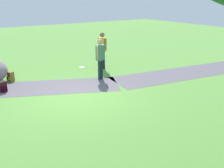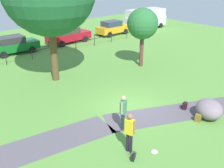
{
  "view_description": "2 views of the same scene",
  "coord_description": "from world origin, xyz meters",
  "px_view_note": "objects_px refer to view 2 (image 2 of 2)",
  "views": [
    {
      "loc": [
        3.97,
        8.07,
        3.5
      ],
      "look_at": [
        -0.62,
        1.29,
        0.75
      ],
      "focal_mm": 42.54,
      "sensor_mm": 36.0,
      "label": 1
    },
    {
      "loc": [
        -9.94,
        -9.79,
        7.25
      ],
      "look_at": [
        -0.56,
        0.83,
        1.28
      ],
      "focal_mm": 45.32,
      "sensor_mm": 36.0,
      "label": 2
    }
  ],
  "objects_px": {
    "parked_wagon_silver": "(13,45)",
    "parked_suv_orange": "(113,28)",
    "parked_compact_green": "(68,35)",
    "frisbee_on_grass": "(155,152)",
    "backpack_by_boulder": "(198,118)",
    "handbag_on_grass": "(133,157)",
    "man_near_boulder": "(123,110)",
    "young_tree_near_path": "(143,24)",
    "lawn_boulder": "(209,109)",
    "woman_with_handbag": "(130,130)",
    "delivery_van": "(146,18)",
    "spare_backpack_on_lawn": "(185,106)"
  },
  "relations": [
    {
      "from": "young_tree_near_path",
      "to": "parked_suv_orange",
      "type": "distance_m",
      "value": 11.25
    },
    {
      "from": "woman_with_handbag",
      "to": "frisbee_on_grass",
      "type": "bearing_deg",
      "value": -43.68
    },
    {
      "from": "backpack_by_boulder",
      "to": "delivery_van",
      "type": "xyz_separation_m",
      "value": [
        15.1,
        17.32,
        1.07
      ]
    },
    {
      "from": "parked_wagon_silver",
      "to": "parked_suv_orange",
      "type": "bearing_deg",
      "value": -1.34
    },
    {
      "from": "delivery_van",
      "to": "spare_backpack_on_lawn",
      "type": "bearing_deg",
      "value": -132.02
    },
    {
      "from": "lawn_boulder",
      "to": "parked_wagon_silver",
      "type": "height_order",
      "value": "parked_wagon_silver"
    },
    {
      "from": "parked_compact_green",
      "to": "frisbee_on_grass",
      "type": "bearing_deg",
      "value": -112.59
    },
    {
      "from": "delivery_van",
      "to": "parked_suv_orange",
      "type": "bearing_deg",
      "value": -179.32
    },
    {
      "from": "lawn_boulder",
      "to": "man_near_boulder",
      "type": "height_order",
      "value": "man_near_boulder"
    },
    {
      "from": "lawn_boulder",
      "to": "backpack_by_boulder",
      "type": "height_order",
      "value": "lawn_boulder"
    },
    {
      "from": "man_near_boulder",
      "to": "parked_compact_green",
      "type": "relative_size",
      "value": 0.39
    },
    {
      "from": "man_near_boulder",
      "to": "parked_wagon_silver",
      "type": "relative_size",
      "value": 0.42
    },
    {
      "from": "handbag_on_grass",
      "to": "delivery_van",
      "type": "height_order",
      "value": "delivery_van"
    },
    {
      "from": "lawn_boulder",
      "to": "handbag_on_grass",
      "type": "bearing_deg",
      "value": 178.35
    },
    {
      "from": "backpack_by_boulder",
      "to": "parked_suv_orange",
      "type": "height_order",
      "value": "parked_suv_orange"
    },
    {
      "from": "woman_with_handbag",
      "to": "man_near_boulder",
      "type": "xyz_separation_m",
      "value": [
        1.02,
        1.45,
        -0.03
      ]
    },
    {
      "from": "handbag_on_grass",
      "to": "backpack_by_boulder",
      "type": "bearing_deg",
      "value": -0.36
    },
    {
      "from": "backpack_by_boulder",
      "to": "delivery_van",
      "type": "relative_size",
      "value": 0.08
    },
    {
      "from": "backpack_by_boulder",
      "to": "spare_backpack_on_lawn",
      "type": "relative_size",
      "value": 1.0
    },
    {
      "from": "young_tree_near_path",
      "to": "parked_wagon_silver",
      "type": "height_order",
      "value": "young_tree_near_path"
    },
    {
      "from": "handbag_on_grass",
      "to": "delivery_van",
      "type": "bearing_deg",
      "value": 41.3
    },
    {
      "from": "woman_with_handbag",
      "to": "frisbee_on_grass",
      "type": "distance_m",
      "value": 1.5
    },
    {
      "from": "man_near_boulder",
      "to": "parked_compact_green",
      "type": "bearing_deg",
      "value": 65.33
    },
    {
      "from": "parked_compact_green",
      "to": "parked_suv_orange",
      "type": "height_order",
      "value": "same"
    },
    {
      "from": "frisbee_on_grass",
      "to": "parked_suv_orange",
      "type": "height_order",
      "value": "parked_suv_orange"
    },
    {
      "from": "backpack_by_boulder",
      "to": "delivery_van",
      "type": "height_order",
      "value": "delivery_van"
    },
    {
      "from": "man_near_boulder",
      "to": "lawn_boulder",
      "type": "bearing_deg",
      "value": -27.44
    },
    {
      "from": "lawn_boulder",
      "to": "backpack_by_boulder",
      "type": "relative_size",
      "value": 5.09
    },
    {
      "from": "woman_with_handbag",
      "to": "spare_backpack_on_lawn",
      "type": "height_order",
      "value": "woman_with_handbag"
    },
    {
      "from": "young_tree_near_path",
      "to": "backpack_by_boulder",
      "type": "relative_size",
      "value": 11.1
    },
    {
      "from": "spare_backpack_on_lawn",
      "to": "frisbee_on_grass",
      "type": "distance_m",
      "value": 4.42
    },
    {
      "from": "man_near_boulder",
      "to": "spare_backpack_on_lawn",
      "type": "xyz_separation_m",
      "value": [
        3.92,
        -0.74,
        -0.84
      ]
    },
    {
      "from": "lawn_boulder",
      "to": "parked_compact_green",
      "type": "xyz_separation_m",
      "value": [
        3.08,
        17.64,
        0.32
      ]
    },
    {
      "from": "spare_backpack_on_lawn",
      "to": "young_tree_near_path",
      "type": "bearing_deg",
      "value": 61.79
    },
    {
      "from": "lawn_boulder",
      "to": "delivery_van",
      "type": "xyz_separation_m",
      "value": [
        14.35,
        17.45,
        0.77
      ]
    },
    {
      "from": "woman_with_handbag",
      "to": "parked_suv_orange",
      "type": "relative_size",
      "value": 0.46
    },
    {
      "from": "woman_with_handbag",
      "to": "parked_wagon_silver",
      "type": "distance_m",
      "value": 17.18
    },
    {
      "from": "parked_compact_green",
      "to": "delivery_van",
      "type": "relative_size",
      "value": 0.87
    },
    {
      "from": "frisbee_on_grass",
      "to": "parked_compact_green",
      "type": "height_order",
      "value": "parked_compact_green"
    },
    {
      "from": "handbag_on_grass",
      "to": "parked_wagon_silver",
      "type": "bearing_deg",
      "value": 81.19
    },
    {
      "from": "young_tree_near_path",
      "to": "handbag_on_grass",
      "type": "distance_m",
      "value": 12.03
    },
    {
      "from": "handbag_on_grass",
      "to": "parked_wagon_silver",
      "type": "distance_m",
      "value": 17.72
    },
    {
      "from": "young_tree_near_path",
      "to": "lawn_boulder",
      "type": "height_order",
      "value": "young_tree_near_path"
    },
    {
      "from": "parked_compact_green",
      "to": "spare_backpack_on_lawn",
      "type": "bearing_deg",
      "value": -101.17
    },
    {
      "from": "handbag_on_grass",
      "to": "parked_wagon_silver",
      "type": "xyz_separation_m",
      "value": [
        2.71,
        17.5,
        0.67
      ]
    },
    {
      "from": "frisbee_on_grass",
      "to": "parked_compact_green",
      "type": "xyz_separation_m",
      "value": [
        7.38,
        17.73,
        0.8
      ]
    },
    {
      "from": "frisbee_on_grass",
      "to": "delivery_van",
      "type": "bearing_deg",
      "value": 43.24
    },
    {
      "from": "young_tree_near_path",
      "to": "lawn_boulder",
      "type": "bearing_deg",
      "value": -113.1
    },
    {
      "from": "woman_with_handbag",
      "to": "backpack_by_boulder",
      "type": "bearing_deg",
      "value": -6.92
    },
    {
      "from": "man_near_boulder",
      "to": "spare_backpack_on_lawn",
      "type": "height_order",
      "value": "man_near_boulder"
    }
  ]
}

